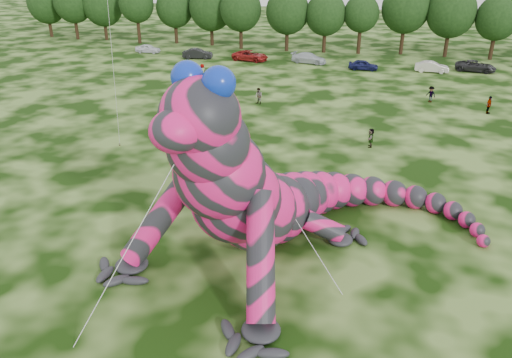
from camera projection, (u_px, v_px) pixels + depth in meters
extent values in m
plane|color=#16330A|center=(256.00, 250.00, 26.90)|extent=(240.00, 240.00, 0.00)
cylinder|color=silver|center=(110.00, 25.00, 34.69)|extent=(0.02, 0.02, 20.57)
cylinder|color=#382314|center=(120.00, 144.00, 41.05)|extent=(0.08, 0.08, 0.24)
imported|color=white|center=(148.00, 49.00, 77.15)|extent=(3.87, 1.64, 1.31)
imported|color=black|center=(198.00, 54.00, 73.09)|extent=(4.57, 2.34, 1.44)
imported|color=maroon|center=(250.00, 56.00, 71.67)|extent=(5.57, 3.28, 1.45)
imported|color=silver|center=(309.00, 58.00, 70.17)|extent=(5.22, 2.92, 1.43)
imported|color=#161A4E|center=(363.00, 65.00, 66.37)|extent=(3.92, 1.65, 1.32)
imported|color=silver|center=(432.00, 67.00, 65.03)|extent=(4.30, 1.61, 1.40)
imported|color=#262628|center=(476.00, 66.00, 65.48)|extent=(5.47, 3.33, 1.42)
imported|color=gray|center=(431.00, 94.00, 52.38)|extent=(1.25, 1.16, 1.69)
imported|color=gray|center=(371.00, 138.00, 40.60)|extent=(0.50, 1.47, 1.57)
imported|color=gray|center=(489.00, 105.00, 48.72)|extent=(0.88, 1.10, 1.75)
imported|color=gray|center=(202.00, 71.00, 61.96)|extent=(0.98, 1.03, 1.78)
imported|color=gray|center=(200.00, 103.00, 49.54)|extent=(0.40, 0.59, 1.57)
imported|color=gray|center=(259.00, 96.00, 51.66)|extent=(1.05, 0.98, 1.71)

